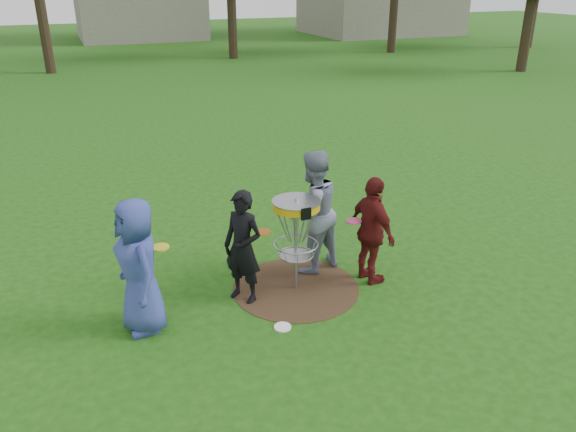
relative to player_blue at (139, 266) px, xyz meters
name	(u,v)px	position (x,y,z in m)	size (l,w,h in m)	color
ground	(296,288)	(2.13, 0.17, -0.87)	(100.00, 100.00, 0.00)	#19470F
dirt_patch	(296,288)	(2.13, 0.17, -0.87)	(1.80, 1.80, 0.01)	#47331E
player_blue	(139,266)	(0.00, 0.00, 0.00)	(0.85, 0.55, 1.74)	#34418F
player_black	(243,247)	(1.37, 0.19, -0.09)	(0.57, 0.38, 1.57)	black
player_grey	(312,212)	(2.57, 0.63, 0.06)	(0.90, 0.70, 1.85)	gray
player_maroon	(372,231)	(3.21, -0.02, -0.08)	(0.93, 0.39, 1.59)	#561314
disc_on_grass	(283,327)	(1.60, -0.66, -0.86)	(0.22, 0.22, 0.02)	white
disc_golf_basket	(296,223)	(2.13, 0.17, 0.15)	(0.66, 0.67, 1.38)	#9EA0A5
held_discs	(274,226)	(1.81, 0.17, 0.16)	(2.87, 0.63, 0.19)	gold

